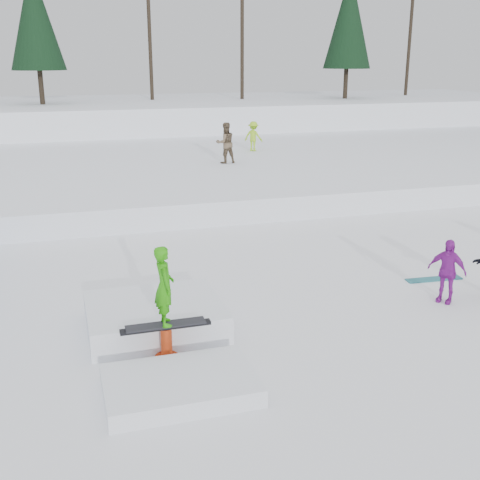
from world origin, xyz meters
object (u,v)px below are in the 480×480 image
object	(u,v)px
walker_olive	(225,143)
spectator_purple	(447,271)
jib_rail_feature	(161,330)
walker_ygreen	(253,136)

from	to	relation	value
walker_olive	spectator_purple	bearing A→B (deg)	87.28
walker_olive	spectator_purple	size ratio (longest dim) A/B	1.21
walker_olive	jib_rail_feature	world-z (taller)	walker_olive
spectator_purple	walker_ygreen	bearing A→B (deg)	138.48
walker_ygreen	spectator_purple	xyz separation A→B (m)	(-1.20, -17.20, -0.79)
walker_olive	walker_ygreen	distance (m)	3.69
walker_olive	spectator_purple	xyz separation A→B (m)	(1.02, -14.25, -0.95)
walker_olive	spectator_purple	world-z (taller)	walker_olive
walker_ygreen	spectator_purple	distance (m)	17.26
spectator_purple	walker_olive	bearing A→B (deg)	146.55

